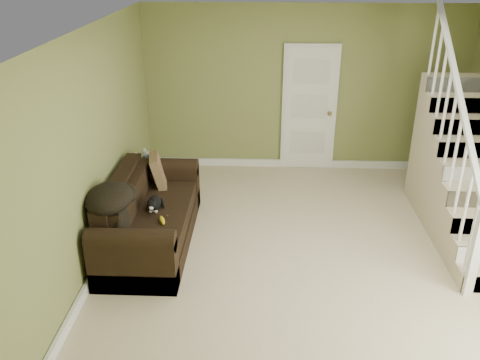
# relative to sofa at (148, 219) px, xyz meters

# --- Properties ---
(floor) EXTENTS (5.00, 5.50, 0.01)m
(floor) POSITION_rel_sofa_xyz_m (2.02, -0.27, -0.32)
(floor) COLOR tan
(floor) RESTS_ON ground
(ceiling) EXTENTS (5.00, 5.50, 0.01)m
(ceiling) POSITION_rel_sofa_xyz_m (2.02, -0.27, 2.28)
(ceiling) COLOR white
(ceiling) RESTS_ON wall_back
(wall_back) EXTENTS (5.00, 0.04, 2.60)m
(wall_back) POSITION_rel_sofa_xyz_m (2.02, 2.48, 0.98)
(wall_back) COLOR olive
(wall_back) RESTS_ON floor
(wall_front) EXTENTS (5.00, 0.04, 2.60)m
(wall_front) POSITION_rel_sofa_xyz_m (2.02, -3.02, 0.98)
(wall_front) COLOR olive
(wall_front) RESTS_ON floor
(wall_left) EXTENTS (0.04, 5.50, 2.60)m
(wall_left) POSITION_rel_sofa_xyz_m (-0.48, -0.27, 0.98)
(wall_left) COLOR olive
(wall_left) RESTS_ON floor
(baseboard_back) EXTENTS (5.00, 0.04, 0.12)m
(baseboard_back) POSITION_rel_sofa_xyz_m (2.02, 2.45, -0.26)
(baseboard_back) COLOR white
(baseboard_back) RESTS_ON floor
(baseboard_left) EXTENTS (0.04, 5.50, 0.12)m
(baseboard_left) POSITION_rel_sofa_xyz_m (-0.45, -0.27, -0.26)
(baseboard_left) COLOR white
(baseboard_left) RESTS_ON floor
(door) EXTENTS (0.86, 0.12, 2.02)m
(door) POSITION_rel_sofa_xyz_m (2.12, 2.44, 0.68)
(door) COLOR white
(door) RESTS_ON floor
(staircase) EXTENTS (1.00, 2.51, 2.82)m
(staircase) POSITION_rel_sofa_xyz_m (4.01, 0.70, 0.32)
(staircase) COLOR tan
(staircase) RESTS_ON floor
(sofa) EXTENTS (0.93, 2.15, 0.85)m
(sofa) POSITION_rel_sofa_xyz_m (0.00, 0.00, 0.00)
(sofa) COLOR black
(sofa) RESTS_ON floor
(side_table) EXTENTS (0.56, 0.56, 0.83)m
(side_table) POSITION_rel_sofa_xyz_m (-0.23, 0.95, -0.01)
(side_table) COLOR black
(side_table) RESTS_ON floor
(cat) EXTENTS (0.21, 0.44, 0.21)m
(cat) POSITION_rel_sofa_xyz_m (0.09, -0.01, 0.22)
(cat) COLOR black
(cat) RESTS_ON sofa
(banana) EXTENTS (0.12, 0.20, 0.05)m
(banana) POSITION_rel_sofa_xyz_m (0.25, -0.32, 0.16)
(banana) COLOR yellow
(banana) RESTS_ON sofa
(throw_pillow) EXTENTS (0.29, 0.47, 0.45)m
(throw_pillow) POSITION_rel_sofa_xyz_m (0.01, 0.71, 0.32)
(throw_pillow) COLOR #45301B
(throw_pillow) RESTS_ON sofa
(throw_blanket) EXTENTS (0.51, 0.67, 0.27)m
(throw_blanket) POSITION_rel_sofa_xyz_m (-0.27, -0.55, 0.56)
(throw_blanket) COLOR black
(throw_blanket) RESTS_ON sofa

